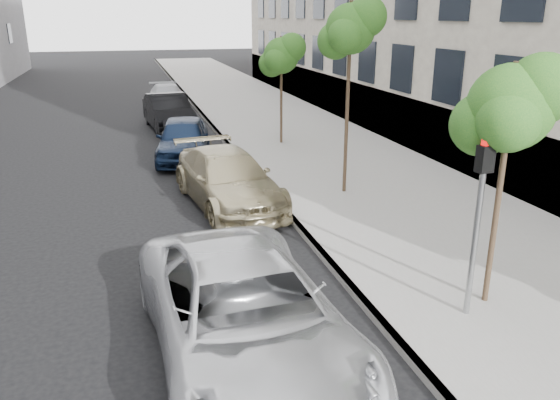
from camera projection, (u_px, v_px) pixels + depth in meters
name	position (u px, v px, depth m)	size (l,w,h in m)	color
ground	(348.00, 393.00, 7.41)	(160.00, 160.00, 0.00)	black
sidewalk	(253.00, 106.00, 30.37)	(6.40, 72.00, 0.14)	gray
curb	(197.00, 109.00, 29.56)	(0.15, 72.00, 0.14)	#9E9B93
tree_near	(512.00, 107.00, 8.48)	(1.71, 1.51, 4.22)	#38281C
tree_mid	(351.00, 29.00, 14.08)	(1.65, 1.45, 5.21)	#38281C
tree_far	(282.00, 56.00, 20.35)	(1.68, 1.48, 4.13)	#38281C
signal_pole	(479.00, 207.00, 8.54)	(0.26, 0.21, 2.99)	#939699
minivan	(245.00, 315.00, 7.85)	(2.60, 5.63, 1.56)	silver
suv	(228.00, 179.00, 14.57)	(2.02, 4.98, 1.44)	tan
sedan_blue	(183.00, 139.00, 19.22)	(1.76, 4.38, 1.49)	black
sedan_black	(168.00, 112.00, 24.34)	(1.64, 4.72, 1.55)	black
sedan_rear	(168.00, 97.00, 29.51)	(1.85, 4.54, 1.32)	#929499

